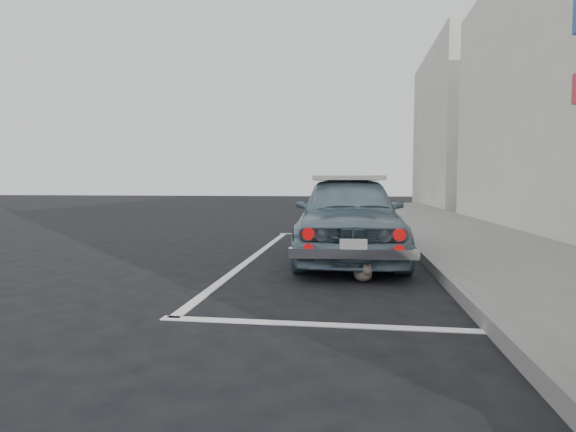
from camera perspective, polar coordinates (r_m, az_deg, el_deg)
name	(u,v)px	position (r m, az deg, el deg)	size (l,w,h in m)	color
ground	(279,307)	(4.55, -1.15, -11.53)	(80.00, 80.00, 0.00)	black
sidewalk	(539,270)	(6.90, 29.27, -6.02)	(2.80, 40.00, 0.15)	slate
building_far	(462,130)	(25.13, 21.21, 10.19)	(3.50, 10.00, 8.00)	#B6B1A5
pline_rear	(327,325)	(4.02, 4.95, -13.61)	(3.00, 0.12, 0.01)	silver
pline_front	(342,234)	(10.89, 6.85, -2.35)	(3.00, 0.12, 0.01)	silver
pline_side	(254,257)	(7.59, -4.32, -5.15)	(0.12, 7.00, 0.01)	silver
retro_coupe	(348,215)	(7.46, 7.62, 0.09)	(1.81, 4.17, 1.40)	slate
cat	(363,273)	(5.73, 9.53, -7.10)	(0.31, 0.46, 0.25)	#63564B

